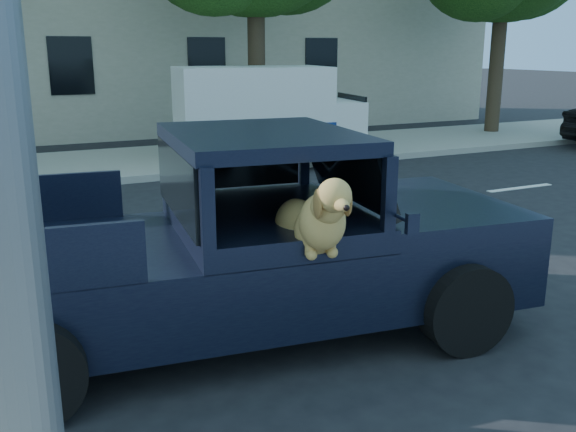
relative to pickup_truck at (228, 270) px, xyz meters
name	(u,v)px	position (x,y,z in m)	size (l,w,h in m)	color
ground	(176,328)	(-0.44, 0.36, -0.66)	(120.00, 120.00, 0.00)	black
far_sidewalk	(60,168)	(-0.44, 9.56, -0.59)	(60.00, 4.00, 0.15)	gray
lane_stripes	(238,223)	(1.56, 3.76, -0.66)	(21.60, 0.14, 0.01)	silver
pickup_truck	(228,270)	(0.00, 0.00, 0.00)	(5.70, 3.12, 1.96)	black
mail_truck	(265,124)	(4.00, 8.20, 0.33)	(4.39, 2.60, 2.28)	silver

